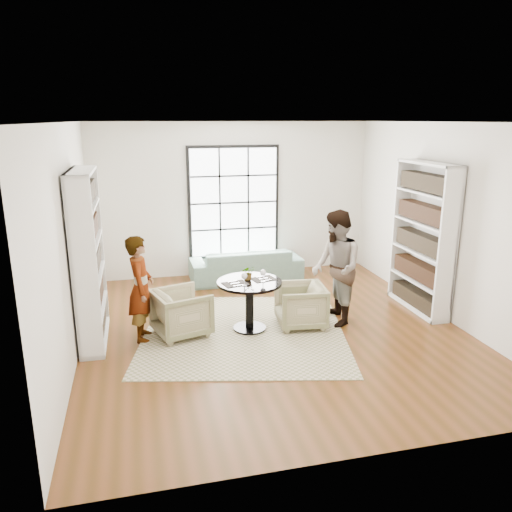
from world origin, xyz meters
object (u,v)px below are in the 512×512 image
object	(u,v)px
sofa	(246,264)
wine_glass_right	(263,273)
person_left	(141,288)
pedestal_table	(250,295)
flower_centerpiece	(248,273)
armchair_right	(300,306)
person_right	(336,268)
armchair_left	(182,313)
wine_glass_left	(244,276)

from	to	relation	value
sofa	wine_glass_right	size ratio (longest dim) A/B	11.32
person_left	pedestal_table	bearing A→B (deg)	-86.53
person_left	flower_centerpiece	size ratio (longest dim) A/B	6.96
flower_centerpiece	armchair_right	bearing A→B (deg)	-9.04
person_right	person_left	bearing A→B (deg)	-88.09
wine_glass_right	armchair_left	bearing A→B (deg)	173.31
sofa	person_left	distance (m)	3.08
wine_glass_left	flower_centerpiece	size ratio (longest dim) A/B	0.89
person_left	wine_glass_right	size ratio (longest dim) A/B	8.00
person_left	person_right	xyz separation A→B (m)	(2.87, -0.10, 0.12)
wine_glass_right	flower_centerpiece	size ratio (longest dim) A/B	0.87
wine_glass_right	person_left	bearing A→B (deg)	175.43
armchair_right	person_left	xyz separation A→B (m)	(-2.32, 0.10, 0.43)
pedestal_table	wine_glass_right	xyz separation A→B (m)	(0.18, -0.08, 0.34)
person_left	armchair_left	bearing A→B (deg)	-84.30
sofa	armchair_left	world-z (taller)	armchair_left
pedestal_table	armchair_left	size ratio (longest dim) A/B	1.27
wine_glass_left	wine_glass_right	world-z (taller)	wine_glass_left
sofa	flower_centerpiece	size ratio (longest dim) A/B	9.85
wine_glass_left	flower_centerpiece	world-z (taller)	flower_centerpiece
person_right	flower_centerpiece	bearing A→B (deg)	-91.38
pedestal_table	person_left	size ratio (longest dim) A/B	0.63
person_right	flower_centerpiece	xyz separation A→B (m)	(-1.33, 0.12, -0.01)
person_left	flower_centerpiece	world-z (taller)	person_left
person_right	wine_glass_right	size ratio (longest dim) A/B	9.28
armchair_right	wine_glass_right	bearing A→B (deg)	-80.66
pedestal_table	sofa	xyz separation A→B (m)	(0.46, 2.36, -0.24)
person_right	wine_glass_right	xyz separation A→B (m)	(-1.14, -0.04, 0.02)
person_right	wine_glass_right	world-z (taller)	person_right
armchair_left	flower_centerpiece	xyz separation A→B (m)	(1.00, 0.02, 0.53)
sofa	person_left	bearing A→B (deg)	47.84
armchair_right	person_right	world-z (taller)	person_right
pedestal_table	armchair_left	distance (m)	1.02
pedestal_table	person_left	world-z (taller)	person_left
pedestal_table	flower_centerpiece	xyz separation A→B (m)	(0.00, 0.08, 0.32)
wine_glass_left	wine_glass_right	size ratio (longest dim) A/B	1.02
person_left	wine_glass_right	world-z (taller)	person_left
pedestal_table	sofa	size ratio (longest dim) A/B	0.45
pedestal_table	wine_glass_left	size ratio (longest dim) A/B	4.94
armchair_right	person_right	size ratio (longest dim) A/B	0.41
armchair_left	armchair_right	xyz separation A→B (m)	(1.77, -0.10, -0.02)
armchair_right	flower_centerpiece	distance (m)	0.95
person_left	wine_glass_right	distance (m)	1.74
sofa	person_right	size ratio (longest dim) A/B	1.22
wine_glass_left	armchair_right	bearing A→B (deg)	8.57
pedestal_table	flower_centerpiece	world-z (taller)	flower_centerpiece
person_left	wine_glass_left	world-z (taller)	person_left
person_left	wine_glass_left	distance (m)	1.46
armchair_right	pedestal_table	bearing A→B (deg)	-87.23
person_left	wine_glass_right	bearing A→B (deg)	-88.87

